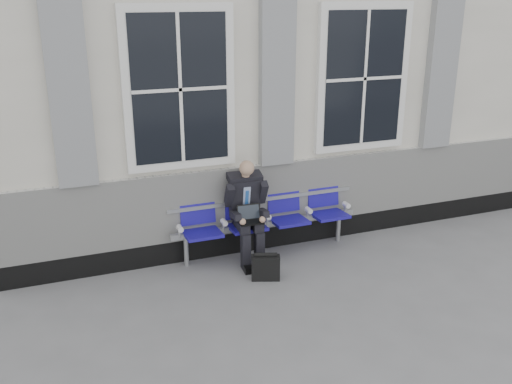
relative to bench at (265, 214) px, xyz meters
name	(u,v)px	position (x,y,z in m)	size (l,w,h in m)	color
ground	(388,282)	(1.09, -1.32, -0.55)	(70.00, 70.00, 0.00)	slate
station_building	(278,64)	(1.07, 2.15, 1.67)	(14.40, 4.40, 4.49)	silver
bench	(265,214)	(0.00, 0.00, 0.00)	(2.60, 0.47, 0.91)	#9EA0A3
businessman	(247,207)	(-0.31, -0.13, 0.19)	(0.55, 0.73, 1.36)	black
briefcase	(266,267)	(-0.28, -0.73, -0.39)	(0.37, 0.25, 0.36)	black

